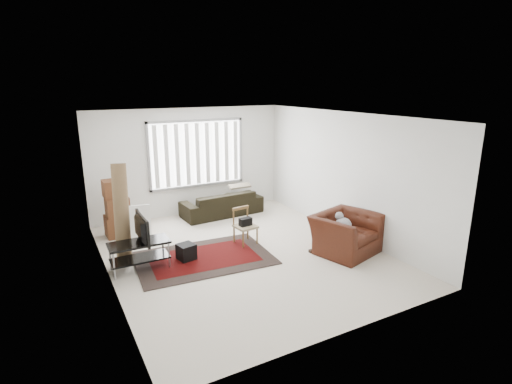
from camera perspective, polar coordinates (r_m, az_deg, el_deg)
room at (r=7.96m, az=-3.41°, el=4.28°), size 6.00×6.02×2.71m
persian_rug at (r=7.88m, az=-7.47°, el=-9.32°), size 2.66×1.88×0.02m
tv_stand at (r=7.54m, az=-16.33°, el=-7.90°), size 1.07×0.48×0.53m
tv at (r=7.40m, az=-16.56°, el=-5.07°), size 0.11×0.86×0.50m
subwoofer at (r=7.80m, az=-9.93°, el=-8.39°), size 0.36×0.36×0.30m
moving_boxes at (r=9.25m, az=-19.29°, el=-2.49°), size 0.53×0.49×1.27m
white_flatpack at (r=9.04m, az=-16.65°, el=-4.14°), size 0.60×0.31×0.74m
rolled_rug at (r=7.82m, az=-18.65°, el=-2.94°), size 0.44×0.69×1.88m
sofa at (r=10.24m, az=-4.92°, el=-1.12°), size 2.11×1.01×0.79m
side_chair at (r=8.36m, az=-1.59°, el=-4.63°), size 0.46×0.46×0.77m
armchair at (r=8.13m, az=12.69°, el=-5.42°), size 1.45×1.34×0.90m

